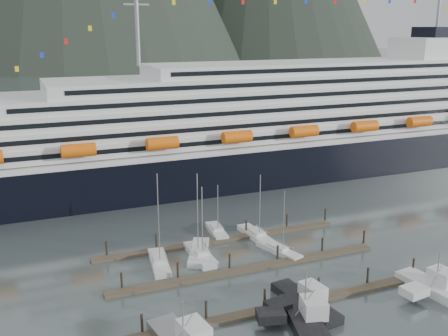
{
  "coord_description": "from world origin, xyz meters",
  "views": [
    {
      "loc": [
        -39.15,
        -69.45,
        39.28
      ],
      "look_at": [
        -1.67,
        22.0,
        12.6
      ],
      "focal_mm": 42.0,
      "sensor_mm": 36.0,
      "label": 1
    }
  ],
  "objects_px": {
    "trawler_c": "(305,301)",
    "trawler_d": "(435,288)",
    "sailboat_b": "(159,263)",
    "sailboat_d": "(279,251)",
    "sailboat_c": "(201,255)",
    "trawler_b": "(303,318)",
    "sailboat_e": "(199,253)",
    "sailboat_f": "(217,231)",
    "cruise_ship": "(285,130)",
    "sailboat_g": "(256,236)"
  },
  "relations": [
    {
      "from": "trawler_c",
      "to": "trawler_d",
      "type": "bearing_deg",
      "value": -108.79
    },
    {
      "from": "sailboat_b",
      "to": "sailboat_d",
      "type": "bearing_deg",
      "value": -90.39
    },
    {
      "from": "sailboat_d",
      "to": "trawler_c",
      "type": "bearing_deg",
      "value": 146.3
    },
    {
      "from": "sailboat_c",
      "to": "trawler_b",
      "type": "relative_size",
      "value": 1.07
    },
    {
      "from": "sailboat_e",
      "to": "sailboat_f",
      "type": "xyz_separation_m",
      "value": [
        6.67,
        8.17,
        -0.05
      ]
    },
    {
      "from": "cruise_ship",
      "to": "sailboat_f",
      "type": "xyz_separation_m",
      "value": [
        -34.06,
        -34.95,
        -11.64
      ]
    },
    {
      "from": "sailboat_d",
      "to": "sailboat_f",
      "type": "distance_m",
      "value": 14.54
    },
    {
      "from": "sailboat_d",
      "to": "sailboat_f",
      "type": "bearing_deg",
      "value": 11.84
    },
    {
      "from": "sailboat_c",
      "to": "trawler_c",
      "type": "relative_size",
      "value": 1.05
    },
    {
      "from": "sailboat_b",
      "to": "trawler_c",
      "type": "distance_m",
      "value": 26.49
    },
    {
      "from": "sailboat_c",
      "to": "sailboat_e",
      "type": "bearing_deg",
      "value": -3.24
    },
    {
      "from": "trawler_c",
      "to": "sailboat_f",
      "type": "bearing_deg",
      "value": -4.28
    },
    {
      "from": "sailboat_f",
      "to": "trawler_b",
      "type": "relative_size",
      "value": 0.82
    },
    {
      "from": "sailboat_f",
      "to": "sailboat_b",
      "type": "bearing_deg",
      "value": 130.38
    },
    {
      "from": "trawler_d",
      "to": "sailboat_e",
      "type": "bearing_deg",
      "value": 39.07
    },
    {
      "from": "sailboat_c",
      "to": "trawler_b",
      "type": "xyz_separation_m",
      "value": [
        5.62,
        -25.65,
        0.55
      ]
    },
    {
      "from": "trawler_c",
      "to": "trawler_d",
      "type": "xyz_separation_m",
      "value": [
        20.35,
        -4.2,
        0.09
      ]
    },
    {
      "from": "trawler_c",
      "to": "sailboat_g",
      "type": "bearing_deg",
      "value": -17.43
    },
    {
      "from": "sailboat_d",
      "to": "sailboat_f",
      "type": "xyz_separation_m",
      "value": [
        -6.99,
        12.75,
        0.01
      ]
    },
    {
      "from": "cruise_ship",
      "to": "sailboat_b",
      "type": "relative_size",
      "value": 12.33
    },
    {
      "from": "sailboat_c",
      "to": "trawler_c",
      "type": "bearing_deg",
      "value": -158.81
    },
    {
      "from": "sailboat_d",
      "to": "trawler_d",
      "type": "distance_m",
      "value": 26.79
    },
    {
      "from": "sailboat_b",
      "to": "sailboat_g",
      "type": "distance_m",
      "value": 21.01
    },
    {
      "from": "cruise_ship",
      "to": "trawler_b",
      "type": "xyz_separation_m",
      "value": [
        -35.18,
        -69.91,
        -11.05
      ]
    },
    {
      "from": "trawler_d",
      "to": "sailboat_c",
      "type": "bearing_deg",
      "value": 40.37
    },
    {
      "from": "sailboat_b",
      "to": "trawler_b",
      "type": "bearing_deg",
      "value": -144.49
    },
    {
      "from": "cruise_ship",
      "to": "sailboat_f",
      "type": "bearing_deg",
      "value": -134.26
    },
    {
      "from": "sailboat_c",
      "to": "trawler_b",
      "type": "distance_m",
      "value": 26.26
    },
    {
      "from": "sailboat_b",
      "to": "trawler_d",
      "type": "distance_m",
      "value": 44.23
    },
    {
      "from": "sailboat_d",
      "to": "sailboat_e",
      "type": "relative_size",
      "value": 0.77
    },
    {
      "from": "cruise_ship",
      "to": "sailboat_c",
      "type": "distance_m",
      "value": 61.3
    },
    {
      "from": "cruise_ship",
      "to": "sailboat_g",
      "type": "bearing_deg",
      "value": -124.83
    },
    {
      "from": "sailboat_f",
      "to": "trawler_b",
      "type": "xyz_separation_m",
      "value": [
        -1.12,
        -34.96,
        0.59
      ]
    },
    {
      "from": "sailboat_d",
      "to": "sailboat_g",
      "type": "xyz_separation_m",
      "value": [
        -0.78,
        7.68,
        0.03
      ]
    },
    {
      "from": "trawler_b",
      "to": "trawler_d",
      "type": "bearing_deg",
      "value": -75.59
    },
    {
      "from": "sailboat_d",
      "to": "trawler_c",
      "type": "distance_m",
      "value": 18.88
    },
    {
      "from": "sailboat_b",
      "to": "sailboat_e",
      "type": "xyz_separation_m",
      "value": [
        7.63,
        1.41,
        -0.0
      ]
    },
    {
      "from": "sailboat_e",
      "to": "trawler_d",
      "type": "bearing_deg",
      "value": -108.43
    },
    {
      "from": "sailboat_f",
      "to": "sailboat_e",
      "type": "bearing_deg",
      "value": 147.31
    },
    {
      "from": "sailboat_e",
      "to": "trawler_b",
      "type": "height_order",
      "value": "sailboat_e"
    },
    {
      "from": "sailboat_b",
      "to": "trawler_d",
      "type": "bearing_deg",
      "value": -117.03
    },
    {
      "from": "sailboat_f",
      "to": "trawler_b",
      "type": "height_order",
      "value": "sailboat_f"
    },
    {
      "from": "cruise_ship",
      "to": "sailboat_d",
      "type": "height_order",
      "value": "cruise_ship"
    },
    {
      "from": "cruise_ship",
      "to": "trawler_c",
      "type": "height_order",
      "value": "cruise_ship"
    },
    {
      "from": "sailboat_b",
      "to": "trawler_c",
      "type": "relative_size",
      "value": 1.28
    },
    {
      "from": "sailboat_b",
      "to": "sailboat_g",
      "type": "relative_size",
      "value": 1.27
    },
    {
      "from": "sailboat_c",
      "to": "trawler_d",
      "type": "bearing_deg",
      "value": -131.78
    },
    {
      "from": "sailboat_c",
      "to": "sailboat_e",
      "type": "distance_m",
      "value": 1.14
    },
    {
      "from": "cruise_ship",
      "to": "sailboat_g",
      "type": "relative_size",
      "value": 15.66
    },
    {
      "from": "cruise_ship",
      "to": "sailboat_d",
      "type": "xyz_separation_m",
      "value": [
        -27.07,
        -47.7,
        -11.64
      ]
    }
  ]
}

